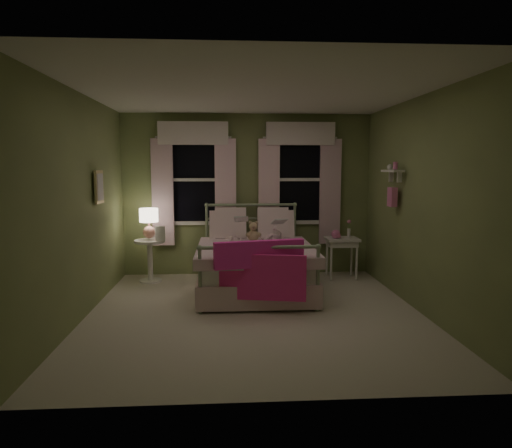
{
  "coord_description": "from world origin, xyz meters",
  "views": [
    {
      "loc": [
        -0.32,
        -5.31,
        1.75
      ],
      "look_at": [
        0.06,
        0.68,
        1.0
      ],
      "focal_mm": 32.0,
      "sensor_mm": 36.0,
      "label": 1
    }
  ],
  "objects": [
    {
      "name": "nightstand_left",
      "position": [
        -1.51,
        1.62,
        0.42
      ],
      "size": [
        0.46,
        0.46,
        0.65
      ],
      "color": "white",
      "rests_on": "ground"
    },
    {
      "name": "window_left",
      "position": [
        -0.85,
        2.03,
        1.62
      ],
      "size": [
        1.34,
        0.13,
        1.96
      ],
      "color": "black",
      "rests_on": "room_shell"
    },
    {
      "name": "window_right",
      "position": [
        0.85,
        2.03,
        1.62
      ],
      "size": [
        1.34,
        0.13,
        1.96
      ],
      "color": "black",
      "rests_on": "room_shell"
    },
    {
      "name": "teddy_bear",
      "position": [
        0.06,
        1.29,
        0.79
      ],
      "size": [
        0.23,
        0.18,
        0.3
      ],
      "color": "tan",
      "rests_on": "bed"
    },
    {
      "name": "bud_vase",
      "position": [
        1.59,
        1.69,
        0.79
      ],
      "size": [
        0.06,
        0.06,
        0.28
      ],
      "color": "white",
      "rests_on": "nightstand_right"
    },
    {
      "name": "child_left",
      "position": [
        -0.22,
        1.45,
        0.92
      ],
      "size": [
        0.3,
        0.24,
        0.71
      ],
      "primitive_type": "imported",
      "rotation": [
        0.0,
        0.0,
        3.46
      ],
      "color": "#F7D1DD",
      "rests_on": "bed"
    },
    {
      "name": "room_shell",
      "position": [
        0.0,
        0.0,
        1.3
      ],
      "size": [
        4.2,
        4.2,
        4.2
      ],
      "color": "beige",
      "rests_on": "ground"
    },
    {
      "name": "child_right",
      "position": [
        0.34,
        1.45,
        0.96
      ],
      "size": [
        0.39,
        0.31,
        0.78
      ],
      "primitive_type": "imported",
      "rotation": [
        0.0,
        0.0,
        3.18
      ],
      "color": "#F7D1DD",
      "rests_on": "bed"
    },
    {
      "name": "bed",
      "position": [
        0.06,
        1.03,
        0.38
      ],
      "size": [
        1.58,
        2.04,
        1.18
      ],
      "color": "white",
      "rests_on": "ground"
    },
    {
      "name": "book_nightstand",
      "position": [
        -1.41,
        1.54,
        0.66
      ],
      "size": [
        0.22,
        0.26,
        0.02
      ],
      "primitive_type": "imported",
      "rotation": [
        0.0,
        0.0,
        -0.29
      ],
      "color": "beige",
      "rests_on": "nightstand_left"
    },
    {
      "name": "table_lamp",
      "position": [
        -1.51,
        1.62,
        0.95
      ],
      "size": [
        0.28,
        0.28,
        0.46
      ],
      "color": "#DE9583",
      "rests_on": "nightstand_left"
    },
    {
      "name": "book_right",
      "position": [
        0.34,
        1.2,
        0.92
      ],
      "size": [
        0.21,
        0.14,
        0.26
      ],
      "primitive_type": "imported",
      "rotation": [
        1.22,
        0.0,
        0.17
      ],
      "color": "beige",
      "rests_on": "child_right"
    },
    {
      "name": "pink_toy",
      "position": [
        1.37,
        1.64,
        0.71
      ],
      "size": [
        0.14,
        0.19,
        0.14
      ],
      "color": "pink",
      "rests_on": "nightstand_right"
    },
    {
      "name": "nightstand_right",
      "position": [
        1.47,
        1.64,
        0.55
      ],
      "size": [
        0.5,
        0.4,
        0.64
      ],
      "color": "white",
      "rests_on": "ground"
    },
    {
      "name": "book_left",
      "position": [
        -0.22,
        1.2,
        0.96
      ],
      "size": [
        0.21,
        0.13,
        0.26
      ],
      "primitive_type": "imported",
      "rotation": [
        1.22,
        0.0,
        -0.06
      ],
      "color": "beige",
      "rests_on": "child_left"
    },
    {
      "name": "framed_picture",
      "position": [
        -1.95,
        0.6,
        1.5
      ],
      "size": [
        0.03,
        0.32,
        0.42
      ],
      "color": "beige",
      "rests_on": "room_shell"
    },
    {
      "name": "wall_shelf",
      "position": [
        1.9,
        0.7,
        1.52
      ],
      "size": [
        0.15,
        0.5,
        0.6
      ],
      "color": "white",
      "rests_on": "room_shell"
    },
    {
      "name": "pink_throw",
      "position": [
        0.06,
        -0.0,
        0.61
      ],
      "size": [
        1.1,
        0.35,
        0.71
      ],
      "color": "#FF31AE",
      "rests_on": "bed"
    }
  ]
}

